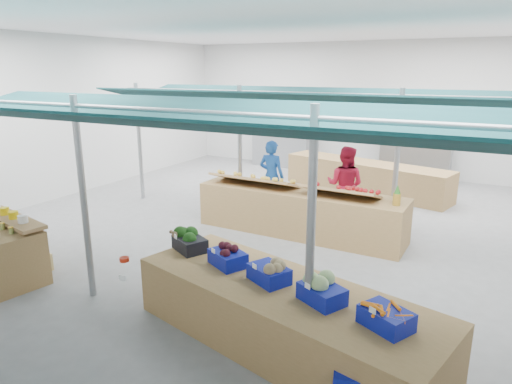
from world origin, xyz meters
TOP-DOWN VIEW (x-y plane):
  - floor at (0.00, 0.00)m, footprint 13.00×13.00m
  - hall at (0.00, 1.44)m, footprint 13.00×13.00m
  - pole_grid at (0.75, -1.75)m, footprint 10.00×4.60m
  - awnings at (0.75, -1.75)m, footprint 9.50×7.08m
  - back_shelving_left at (-2.50, 6.00)m, footprint 2.00×0.50m
  - back_shelving_right at (2.00, 6.00)m, footprint 2.00×0.50m
  - veg_counter at (2.09, -3.80)m, footprint 4.22×2.25m
  - fruit_counter at (0.72, -0.02)m, footprint 4.34×1.10m
  - far_counter at (1.04, 3.93)m, footprint 4.80×2.07m
  - vendor_left at (-0.48, 1.08)m, footprint 0.64×0.42m
  - vendor_right at (1.32, 1.08)m, footprint 0.85×0.67m
  - crate_broccoli at (0.41, -3.39)m, footprint 0.60×0.54m
  - crate_beets at (1.17, -3.58)m, footprint 0.60×0.54m
  - crate_celeriac at (1.87, -3.75)m, footprint 0.60×0.54m
  - crate_cabbage at (2.63, -3.93)m, footprint 0.60×0.54m
  - crate_carrots at (3.39, -4.12)m, footprint 0.60×0.54m
  - sparrow at (0.21, -3.49)m, footprint 0.12×0.09m
  - pole_ribbon at (0.34, -4.64)m, footprint 0.12×0.12m
  - apple_heap_yellow at (-0.31, -0.10)m, footprint 1.92×0.76m
  - apple_heap_red at (1.60, -0.13)m, footprint 1.52×0.75m
  - pineapple at (2.68, -0.15)m, footprint 0.14×0.14m

SIDE VIEW (x-z plane):
  - floor at x=0.00m, z-range 0.00..0.00m
  - veg_counter at x=2.09m, z-range 0.00..0.78m
  - far_counter at x=1.04m, z-range 0.00..0.85m
  - fruit_counter at x=0.72m, z-range 0.00..0.93m
  - vendor_left at x=-0.48m, z-range 0.00..1.73m
  - vendor_right at x=1.32m, z-range 0.00..1.73m
  - crate_carrots at x=3.39m, z-range 0.75..1.04m
  - crate_beets at x=1.17m, z-range 0.77..1.06m
  - crate_celeriac at x=1.87m, z-range 0.77..1.08m
  - crate_broccoli at x=0.41m, z-range 0.76..1.11m
  - crate_cabbage at x=2.63m, z-range 0.76..1.11m
  - back_shelving_left at x=-2.50m, z-range 0.00..2.00m
  - back_shelving_right at x=2.00m, z-range 0.00..2.00m
  - sparrow at x=0.21m, z-range 0.97..1.08m
  - pole_ribbon at x=0.34m, z-range 0.94..1.22m
  - apple_heap_yellow at x=-0.31m, z-range 0.96..1.23m
  - apple_heap_red at x=1.60m, z-range 0.96..1.23m
  - pineapple at x=2.68m, z-range 0.91..1.30m
  - pole_grid at x=0.75m, z-range 0.31..3.31m
  - hall at x=0.00m, z-range -3.85..9.15m
  - awnings at x=0.75m, z-range 2.63..2.93m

